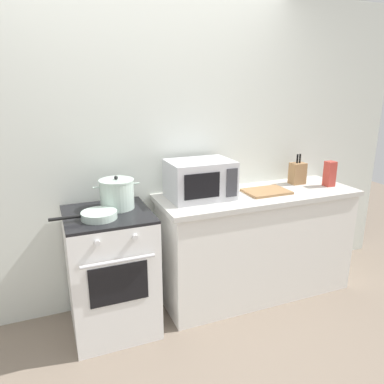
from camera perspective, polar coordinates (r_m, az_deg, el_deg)
The scene contains 11 objects.
ground_plane at distance 2.71m, azimuth -1.08°, elevation -25.12°, with size 10.00×10.00×0.00m, color #7A6B5B.
back_wall at distance 3.08m, azimuth -2.51°, elevation 6.29°, with size 4.40×0.10×2.50m, color silver.
lower_cabinet_right at distance 3.28m, azimuth 9.81°, elevation -8.17°, with size 1.64×0.56×0.88m, color white.
countertop_right at distance 3.12m, azimuth 10.22°, elevation -0.47°, with size 1.70×0.60×0.04m, color beige.
stove at distance 2.85m, azimuth -12.35°, elevation -11.89°, with size 0.60×0.64×0.92m.
stock_pot at distance 2.72m, azimuth -11.50°, elevation -0.28°, with size 0.33×0.25×0.24m.
frying_pan at distance 2.56m, azimuth -14.30°, elevation -3.48°, with size 0.44×0.24×0.05m.
microwave at distance 2.89m, azimuth 1.23°, elevation 1.95°, with size 0.50×0.37×0.30m.
cutting_board at distance 3.13m, azimuth 11.41°, elevation 0.09°, with size 0.36×0.26×0.02m, color #997047.
knife_block at distance 3.45m, azimuth 15.96°, elevation 2.82°, with size 0.13×0.10×0.27m.
pasta_box at distance 3.46m, azimuth 20.47°, elevation 2.65°, with size 0.08×0.08×0.22m, color #B73D33.
Camera 1 is at (-0.72, -1.89, 1.80)m, focal length 34.57 mm.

